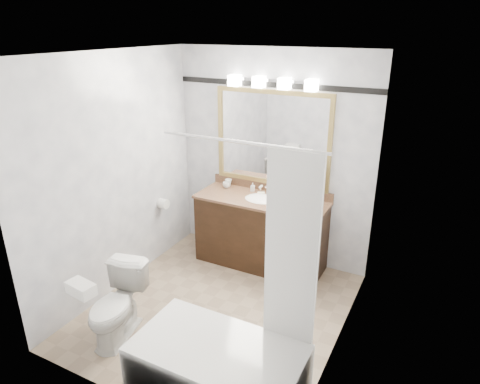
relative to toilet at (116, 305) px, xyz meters
name	(u,v)px	position (x,y,z in m)	size (l,w,h in m)	color
room	(216,196)	(0.62, 0.77, 0.91)	(2.42, 2.62, 2.52)	gray
vanity	(261,231)	(0.62, 1.79, 0.10)	(1.53, 0.58, 0.97)	black
mirror	(272,138)	(0.62, 2.05, 1.16)	(1.40, 0.04, 1.10)	tan
vanity_light_bar	(272,82)	(0.62, 2.00, 1.79)	(1.02, 0.14, 0.12)	silver
accent_stripe	(274,85)	(0.62, 2.07, 1.76)	(2.40, 0.01, 0.06)	black
bathtub	(222,364)	(1.17, -0.13, -0.06)	(1.30, 0.75, 1.96)	white
tp_roll	(163,204)	(-0.52, 1.44, 0.36)	(0.12, 0.12, 0.11)	white
toilet	(116,305)	(0.00, 0.00, 0.00)	(0.38, 0.67, 0.68)	white
tissue_box	(81,288)	(0.00, -0.35, 0.39)	(0.25, 0.13, 0.10)	white
coffee_maker	(309,192)	(1.19, 1.77, 0.70)	(0.19, 0.24, 0.37)	black
cup_left	(227,185)	(0.09, 1.92, 0.55)	(0.09, 0.09, 0.07)	white
cup_right	(228,182)	(0.07, 2.00, 0.55)	(0.08, 0.08, 0.08)	white
soap_bottle_a	(253,187)	(0.42, 1.97, 0.56)	(0.05, 0.05, 0.10)	white
soap_bottle_b	(273,192)	(0.70, 1.94, 0.56)	(0.08, 0.08, 0.10)	white
soap_bar	(261,193)	(0.56, 1.91, 0.52)	(0.08, 0.05, 0.03)	beige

